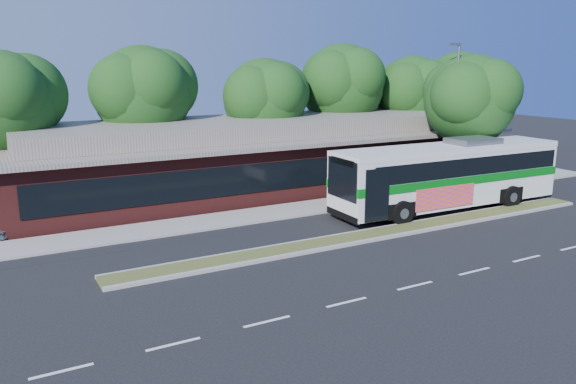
% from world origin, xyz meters
% --- Properties ---
extents(ground, '(120.00, 120.00, 0.00)m').
position_xyz_m(ground, '(0.00, 0.00, 0.00)').
color(ground, black).
rests_on(ground, ground).
extents(median_strip, '(26.00, 1.10, 0.15)m').
position_xyz_m(median_strip, '(0.00, 0.60, 0.07)').
color(median_strip, '#3D4A1F').
rests_on(median_strip, ground).
extents(sidewalk, '(44.00, 2.60, 0.12)m').
position_xyz_m(sidewalk, '(0.00, 6.40, 0.06)').
color(sidewalk, gray).
rests_on(sidewalk, ground).
extents(plaza_building, '(33.20, 11.20, 4.45)m').
position_xyz_m(plaza_building, '(0.00, 12.99, 2.13)').
color(plaza_building, '#541C1A').
rests_on(plaza_building, ground).
extents(lamp_post, '(0.93, 0.18, 9.07)m').
position_xyz_m(lamp_post, '(9.56, 6.00, 4.90)').
color(lamp_post, slate).
rests_on(lamp_post, ground).
extents(tree_bg_a, '(6.47, 5.80, 8.63)m').
position_xyz_m(tree_bg_a, '(-14.58, 15.14, 5.87)').
color(tree_bg_a, black).
rests_on(tree_bg_a, ground).
extents(tree_bg_b, '(6.69, 6.00, 9.00)m').
position_xyz_m(tree_bg_b, '(-6.57, 16.14, 6.14)').
color(tree_bg_b, black).
rests_on(tree_bg_b, ground).
extents(tree_bg_c, '(6.24, 5.60, 8.26)m').
position_xyz_m(tree_bg_c, '(1.40, 15.13, 5.59)').
color(tree_bg_c, black).
rests_on(tree_bg_c, ground).
extents(tree_bg_d, '(6.91, 6.20, 9.37)m').
position_xyz_m(tree_bg_d, '(8.45, 16.15, 6.42)').
color(tree_bg_d, black).
rests_on(tree_bg_d, ground).
extents(tree_bg_e, '(6.47, 5.80, 8.50)m').
position_xyz_m(tree_bg_e, '(14.42, 15.14, 5.74)').
color(tree_bg_e, black).
rests_on(tree_bg_e, ground).
extents(tree_bg_f, '(6.69, 6.00, 8.92)m').
position_xyz_m(tree_bg_f, '(20.43, 16.14, 6.06)').
color(tree_bg_f, black).
rests_on(tree_bg_f, ground).
extents(transit_bus, '(13.83, 3.51, 3.86)m').
position_xyz_m(transit_bus, '(6.06, 2.70, 2.15)').
color(transit_bus, silver).
rests_on(transit_bus, ground).
extents(sidewalk_tree, '(6.32, 5.67, 8.48)m').
position_xyz_m(sidewalk_tree, '(11.41, 6.34, 5.78)').
color(sidewalk_tree, black).
rests_on(sidewalk_tree, ground).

